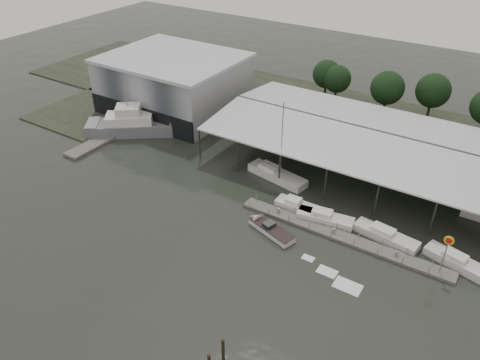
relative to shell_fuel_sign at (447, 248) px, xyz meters
The scene contains 16 objects.
ground 29.06m from the shell_fuel_sign, 159.69° to the right, with size 200.00×200.00×0.00m, color #262C23.
land_strip_far 42.05m from the shell_fuel_sign, 130.15° to the left, with size 140.00×30.00×0.30m.
land_strip_west 70.03m from the shell_fuel_sign, 163.37° to the left, with size 20.00×40.00×0.30m.
storage_warehouse 58.52m from the shell_fuel_sign, 160.06° to the left, with size 24.50×20.50×10.50m.
covered_boat_shed 20.71m from the shell_fuel_sign, 119.05° to the left, with size 58.24×24.00×6.96m.
trawler_dock 57.26m from the shell_fuel_sign, behind, with size 3.00×18.00×0.50m.
floating_dock 12.57m from the shell_fuel_sign, behind, with size 28.00×2.00×1.40m.
shell_fuel_sign is the anchor object (origin of this frame).
grey_trawler 54.70m from the shell_fuel_sign, behind, with size 17.09×14.53×8.84m.
white_sailboat 27.08m from the shell_fuel_sign, 162.88° to the left, with size 10.01×4.26×12.87m.
speedboat_underway 21.11m from the shell_fuel_sign, behind, with size 17.96×7.10×2.00m.
moored_cruiser_0 20.01m from the shell_fuel_sign, behind, with size 5.82×2.26×1.70m.
moored_cruiser_1 15.62m from the shell_fuel_sign, behind, with size 7.71×3.30×1.70m.
moored_cruiser_2 8.38m from the shell_fuel_sign, 159.16° to the left, with size 8.44×3.33×1.70m.
moored_cruiser_3 4.41m from the shell_fuel_sign, 61.42° to the left, with size 8.01×4.07×1.70m.
horizon_tree_line 38.51m from the shell_fuel_sign, 96.33° to the left, with size 67.52×9.60×9.32m.
Camera 1 is at (28.92, -35.54, 38.24)m, focal length 35.00 mm.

